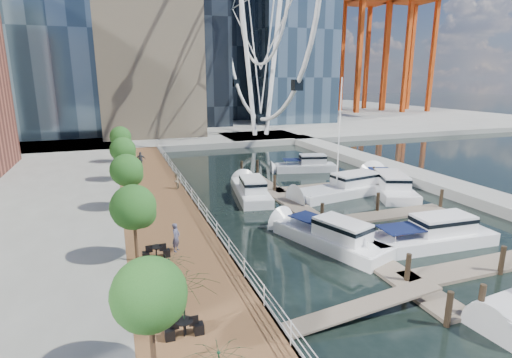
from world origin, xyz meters
name	(u,v)px	position (x,y,z in m)	size (l,w,h in m)	color
ground	(342,276)	(0.00, 0.00, 0.00)	(520.00, 520.00, 0.00)	black
boardwalk	(159,209)	(-9.00, 15.00, 0.50)	(6.00, 60.00, 1.00)	brown
seawall	(193,205)	(-6.00, 15.00, 0.50)	(0.25, 60.00, 1.00)	#595954
land_far	(157,117)	(0.00, 102.00, 0.50)	(200.00, 114.00, 1.00)	gray
breakwater	(398,171)	(20.00, 20.00, 0.50)	(4.00, 60.00, 1.00)	gray
pier	(261,138)	(14.00, 52.00, 0.50)	(14.00, 12.00, 1.00)	gray
railing	(192,194)	(-6.10, 15.00, 1.52)	(0.10, 60.00, 1.05)	white
floating_docks	(361,205)	(7.97, 9.98, 0.49)	(16.00, 34.00, 2.60)	#6D6051
port_cranes	(370,51)	(67.67, 95.67, 20.00)	(40.00, 52.00, 38.00)	#D84C14
street_trees	(126,170)	(-11.40, 14.00, 4.29)	(2.60, 42.60, 4.60)	#3F2B1C
cafe_tables	(168,305)	(-10.40, -2.00, 1.37)	(2.50, 13.70, 0.74)	black
yacht_foreground	(426,246)	(7.89, 1.83, 0.00)	(2.87, 10.72, 2.15)	white
pedestrian_near	(176,237)	(-9.02, 4.60, 1.90)	(0.66, 0.43, 1.81)	#4A4A63
pedestrian_mid	(176,181)	(-6.83, 19.11, 1.75)	(0.73, 0.57, 1.49)	gray
pedestrian_far	(141,160)	(-9.35, 30.16, 1.95)	(1.11, 0.46, 1.90)	#373B45
moored_yachts	(345,200)	(8.48, 13.28, 0.00)	(20.15, 36.13, 11.50)	white
cafe_seating	(187,312)	(-9.90, -4.20, 2.22)	(3.77, 10.07, 2.69)	#0E3620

